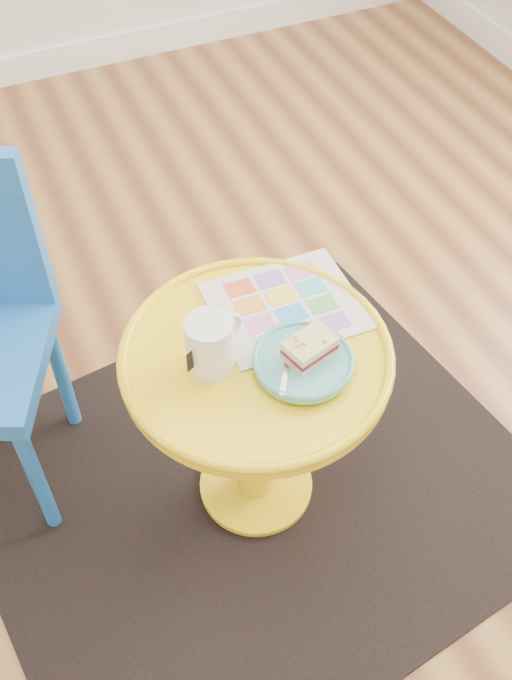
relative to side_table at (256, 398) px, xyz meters
name	(u,v)px	position (x,y,z in m)	size (l,w,h in m)	color
floor	(171,460)	(-0.17, 0.16, -0.37)	(4.00, 4.00, 0.00)	brown
rug	(256,486)	(0.00, 0.00, -0.37)	(1.30, 1.10, 0.01)	black
side_table	(256,398)	(0.00, 0.00, 0.00)	(0.54, 0.54, 0.52)	yellow
newspaper	(286,306)	(0.11, 0.09, 0.15)	(0.30, 0.26, 0.01)	silver
mug	(211,343)	(-0.09, 0.01, 0.21)	(0.13, 0.09, 0.12)	white
plate	(303,362)	(0.07, -0.07, 0.16)	(0.20, 0.20, 0.02)	#4EA6A2
cake_slice	(310,348)	(0.08, -0.07, 0.19)	(0.11, 0.09, 0.04)	#D3BC8C
fork	(287,363)	(0.03, -0.07, 0.17)	(0.09, 0.13, 0.00)	silver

